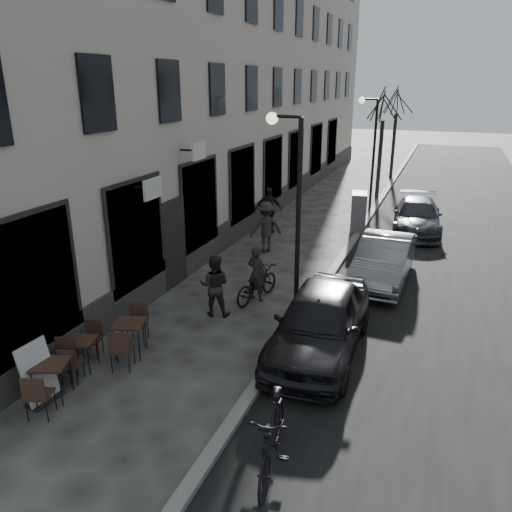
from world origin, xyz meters
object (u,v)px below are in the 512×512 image
Objects in this scene: tree_near at (384,104)px; bistro_set_b at (82,351)px; bistro_set_a at (52,377)px; pedestrian_far at (268,210)px; bicycle at (257,284)px; moped at (272,436)px; tree_far at (397,100)px; utility_cabinet at (358,213)px; pedestrian_near at (215,285)px; car_far at (417,216)px; sign_board at (39,378)px; streetlamp_near at (292,196)px; car_mid at (384,260)px; car_near at (320,322)px; streetlamp_far at (371,142)px; pedestrian_mid at (266,227)px; bistro_set_c at (130,335)px.

tree_near reaches higher than bistro_set_b.
pedestrian_far is (0.07, 11.96, 0.46)m from bistro_set_a.
moped is at bearing 127.25° from bicycle.
tree_far is 3.56× the size of utility_cabinet.
car_far is at bearing -127.34° from pedestrian_near.
tree_near is 20.86m from sign_board.
streetlamp_near is 4.55m from car_mid.
car_near is at bearing 42.97° from sign_board.
tree_near is 1.37× the size of car_mid.
tree_far is 22.03m from pedestrian_near.
streetlamp_far reaches higher than pedestrian_mid.
tree_near is 3.10× the size of pedestrian_far.
car_mid is (1.85, -11.70, -3.98)m from tree_near.
streetlamp_far is at bearing -91.38° from tree_near.
car_far is at bearing -99.02° from bicycle.
pedestrian_mid reaches higher than car_near.
streetlamp_near is 3.18× the size of utility_cabinet.
car_near is 3.76m from moped.
streetlamp_far is at bearing 32.20° from pedestrian_far.
tree_near reaches higher than streetlamp_near.
streetlamp_near is at bearing -90.20° from tree_far.
bicycle is (1.54, 3.76, -0.00)m from bistro_set_c.
car_far is (5.61, 14.15, 0.18)m from bistro_set_a.
tree_far is (0.07, 21.00, 1.50)m from streetlamp_near.
bistro_set_c is 1.37× the size of sign_board.
streetlamp_near is at bearing -101.42° from utility_cabinet.
tree_far is at bearing 90.00° from tree_near.
car_far is (2.40, -11.86, -4.02)m from tree_far.
bistro_set_c is at bearing -117.33° from car_far.
bistro_set_b is 3.68m from pedestrian_near.
car_mid is (3.75, 3.91, -0.13)m from pedestrian_near.
pedestrian_near is (-0.67, -1.25, 0.34)m from bicycle.
tree_far reaches higher than car_far.
bicycle is at bearing 150.92° from streetlamp_near.
utility_cabinet is at bearing -88.30° from tree_near.
bistro_set_b is 0.32× the size of car_far.
car_near is 10.73m from car_far.
car_near reaches higher than sign_board.
bistro_set_a is 4.60m from pedestrian_near.
sign_board is 0.65× the size of pedestrian_far.
tree_far is at bearing -138.40° from pedestrian_mid.
streetlamp_near reaches higher than bistro_set_b.
pedestrian_mid reaches higher than bistro_set_b.
car_mid is (5.00, -3.65, -0.23)m from pedestrian_far.
bicycle is at bearing -99.51° from pedestrian_far.
pedestrian_near is 7.67m from pedestrian_far.
bistro_set_a is 5.99m from bicycle.
bistro_set_c is at bearing -130.87° from streetlamp_near.
pedestrian_mid is at bearing 69.39° from bistro_set_c.
pedestrian_far is (-3.08, 6.95, -2.24)m from streetlamp_near.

